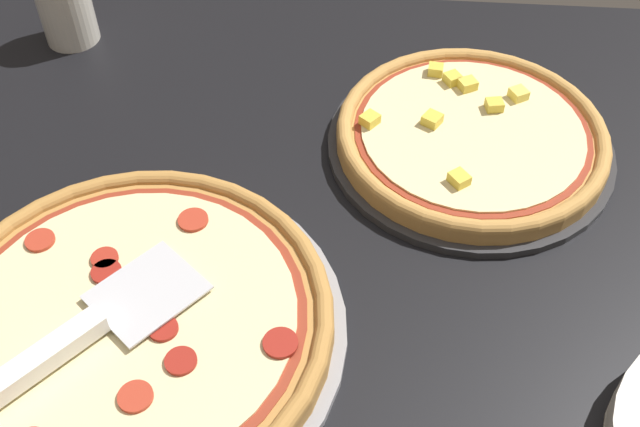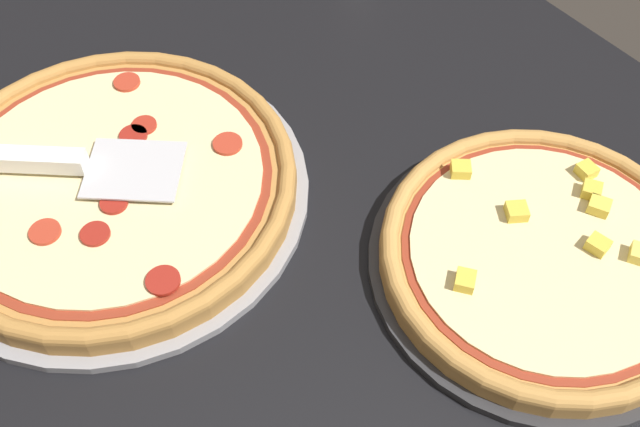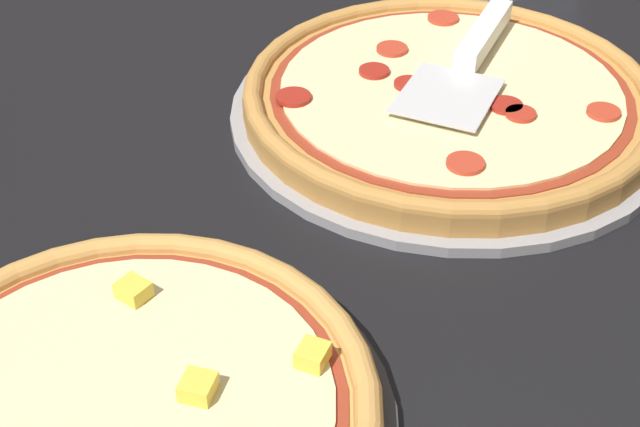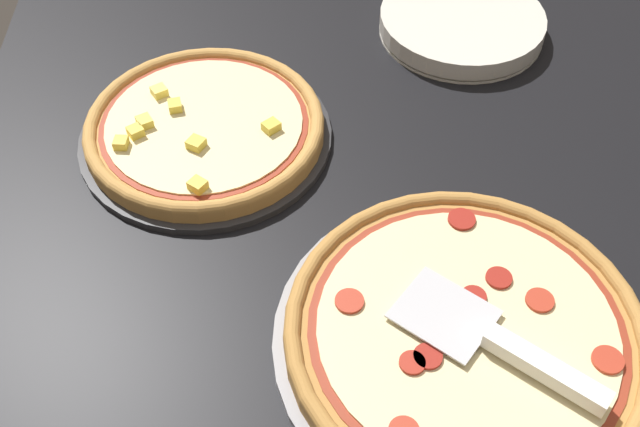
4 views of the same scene
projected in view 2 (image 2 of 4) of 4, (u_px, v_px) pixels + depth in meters
The scene contains 6 objects.
ground_plane at pixel (180, 233), 80.28cm from camera, with size 137.01×118.56×3.60cm, color black.
pizza_pan_front at pixel (115, 193), 80.66cm from camera, with size 41.86×41.86×1.00cm, color #939399.
pizza_front at pixel (111, 181), 79.05cm from camera, with size 39.35×39.35×2.88cm.
pizza_pan_back at pixel (540, 266), 75.02cm from camera, with size 34.65×34.65×1.00cm, color #2D2D30.
pizza_back at pixel (545, 255), 73.50cm from camera, with size 32.57×32.57×3.42cm.
serving_spatula at pixel (50, 162), 77.86cm from camera, with size 19.05×21.08×2.00cm.
Camera 2 is at (46.41, -16.36, 63.42)cm, focal length 42.00 mm.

